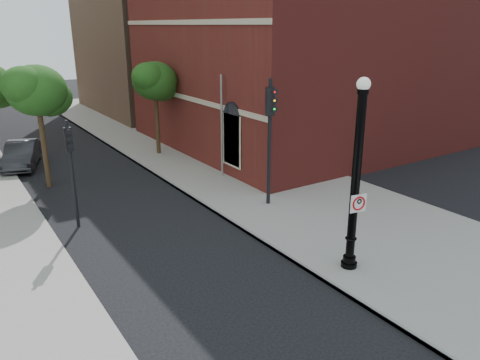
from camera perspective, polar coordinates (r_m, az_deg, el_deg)
ground at (r=14.04m, az=1.66°, el=-13.24°), size 120.00×120.00×0.00m
sidewalk_right at (r=24.71m, az=-0.16°, el=1.19°), size 8.00×60.00×0.12m
curb_edge at (r=22.89m, az=-8.47°, el=-0.40°), size 0.10×60.00×0.14m
brick_wall_building at (r=33.02m, az=11.09°, el=16.14°), size 22.30×16.30×12.50m
bg_building_tan_b at (r=45.89m, az=-3.51°, el=17.89°), size 22.00×14.00×14.00m
lamppost at (r=14.34m, az=13.86°, el=-0.84°), size 0.51×0.51×6.00m
no_parking_sign at (r=14.42m, az=14.24°, el=-2.75°), size 0.56×0.14×0.56m
parked_car at (r=27.96m, az=-25.06°, el=2.84°), size 2.73×4.49×1.40m
traffic_signal_left at (r=18.18m, az=-19.96°, el=2.68°), size 0.27×0.34×4.13m
traffic_signal_right at (r=19.06m, az=3.68°, el=7.01°), size 0.43×0.48×5.36m
utility_pole at (r=23.11m, az=-2.24°, el=6.40°), size 0.10×0.10×5.14m
street_tree_a at (r=23.28m, az=-23.47°, el=9.86°), size 3.17×2.87×5.71m
street_tree_c at (r=27.57m, az=-10.31°, el=11.69°), size 3.01×2.72×5.43m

